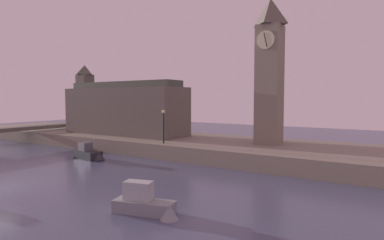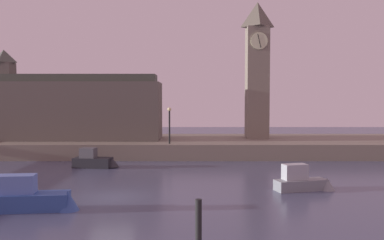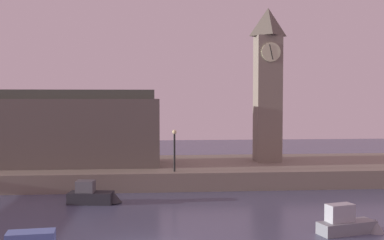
{
  "view_description": "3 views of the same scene",
  "coord_description": "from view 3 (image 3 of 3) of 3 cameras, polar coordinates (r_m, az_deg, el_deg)",
  "views": [
    {
      "loc": [
        22.62,
        -10.71,
        6.02
      ],
      "look_at": [
        5.93,
        15.11,
        4.01
      ],
      "focal_mm": 30.15,
      "sensor_mm": 36.0,
      "label": 1
    },
    {
      "loc": [
        4.63,
        -23.99,
        5.73
      ],
      "look_at": [
        4.69,
        17.9,
        3.58
      ],
      "focal_mm": 39.12,
      "sensor_mm": 36.0,
      "label": 2
    },
    {
      "loc": [
        0.77,
        -23.09,
        7.51
      ],
      "look_at": [
        3.94,
        14.91,
        5.71
      ],
      "focal_mm": 44.14,
      "sensor_mm": 36.0,
      "label": 3
    }
  ],
  "objects": [
    {
      "name": "clock_tower",
      "position": [
        45.05,
        9.13,
        4.49
      ],
      "size": [
        2.54,
        2.58,
        14.41
      ],
      "color": "slate",
      "rests_on": "far_embankment"
    },
    {
      "name": "boat_cruiser_grey",
      "position": [
        28.14,
        18.59,
        -11.75
      ],
      "size": [
        4.0,
        1.93,
        1.69
      ],
      "color": "gray",
      "rests_on": "ground"
    },
    {
      "name": "streetlamp",
      "position": [
        38.39,
        -2.14,
        -3.04
      ],
      "size": [
        0.36,
        0.36,
        3.41
      ],
      "color": "black",
      "rests_on": "far_embankment"
    },
    {
      "name": "boat_barge_dark",
      "position": [
        34.62,
        -11.67,
        -8.93
      ],
      "size": [
        3.89,
        1.79,
        1.64
      ],
      "color": "#232328",
      "rests_on": "ground"
    },
    {
      "name": "parliament_hall",
      "position": [
        43.39,
        -15.86,
        -1.01
      ],
      "size": [
        17.15,
        5.24,
        9.27
      ],
      "color": "#5B544C",
      "rests_on": "far_embankment"
    },
    {
      "name": "far_embankment",
      "position": [
        43.62,
        -5.75,
        -6.22
      ],
      "size": [
        70.0,
        12.0,
        1.5
      ],
      "primitive_type": "cube",
      "color": "slate",
      "rests_on": "ground"
    }
  ]
}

